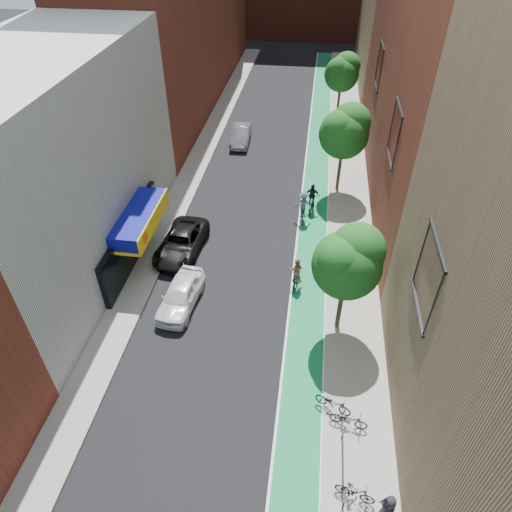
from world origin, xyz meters
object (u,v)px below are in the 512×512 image
at_px(pedestrian, 388,509).
at_px(parked_car_black, 181,242).
at_px(cyclist_lane_mid, 312,201).
at_px(cyclist_lane_far, 303,208).
at_px(cyclist_lane_near, 296,275).
at_px(parked_car_silver, 241,135).
at_px(parked_car_white, 180,295).

bearing_deg(pedestrian, parked_car_black, -161.66).
bearing_deg(parked_car_black, cyclist_lane_mid, 40.60).
bearing_deg(pedestrian, cyclist_lane_far, 172.01).
bearing_deg(cyclist_lane_near, cyclist_lane_mid, -85.58).
height_order(cyclist_lane_far, pedestrian, cyclist_lane_far).
relative_size(parked_car_black, parked_car_silver, 1.18).
distance_m(cyclist_lane_near, cyclist_lane_mid, 8.05).
xyz_separation_m(parked_car_silver, cyclist_lane_far, (6.20, -11.36, 0.25)).
bearing_deg(parked_car_white, parked_car_black, 109.44).
bearing_deg(cyclist_lane_far, parked_car_white, 51.10).
xyz_separation_m(parked_car_black, cyclist_lane_near, (7.39, -2.18, 0.09)).
bearing_deg(parked_car_silver, cyclist_lane_near, -73.79).
relative_size(parked_car_silver, pedestrian, 2.77).
height_order(cyclist_lane_near, cyclist_lane_far, cyclist_lane_far).
height_order(parked_car_black, parked_car_silver, parked_car_silver).
bearing_deg(cyclist_lane_near, cyclist_lane_far, -81.44).
relative_size(parked_car_silver, cyclist_lane_mid, 2.12).
distance_m(cyclist_lane_near, cyclist_lane_far, 6.79).
bearing_deg(parked_car_silver, pedestrian, -73.89).
bearing_deg(pedestrian, cyclist_lane_near, 178.39).
xyz_separation_m(cyclist_lane_mid, pedestrian, (3.55, -20.30, 0.17)).
relative_size(cyclist_lane_mid, cyclist_lane_far, 0.97).
xyz_separation_m(cyclist_lane_near, cyclist_lane_far, (0.00, 6.79, 0.16)).
bearing_deg(cyclist_lane_mid, parked_car_white, 63.69).
bearing_deg(pedestrian, parked_car_silver, 178.54).
bearing_deg(cyclist_lane_near, parked_car_white, 29.96).
xyz_separation_m(parked_car_white, parked_car_black, (-1.19, 4.61, -0.02)).
height_order(cyclist_lane_near, pedestrian, cyclist_lane_near).
distance_m(parked_car_white, cyclist_lane_near, 6.66).
bearing_deg(parked_car_black, cyclist_lane_near, -12.14).
xyz_separation_m(parked_car_white, cyclist_lane_far, (6.20, 9.22, 0.24)).
distance_m(parked_car_silver, cyclist_lane_far, 12.94).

